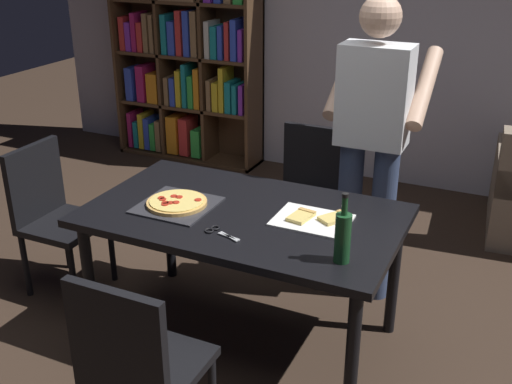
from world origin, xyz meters
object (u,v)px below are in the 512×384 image
(pepperoni_pizza_on_tray, at_px, (177,203))
(wine_bottle, at_px, (343,236))
(kitchen_scissors, at_px, (218,232))
(dining_table, at_px, (244,226))
(chair_far_side, at_px, (308,188))
(chair_left_end, at_px, (52,210))
(bookshelf, at_px, (187,61))
(person_serving_pizza, at_px, (372,135))
(chair_near_camera, at_px, (137,362))

(pepperoni_pizza_on_tray, xyz_separation_m, wine_bottle, (0.93, -0.19, 0.10))
(kitchen_scissors, bearing_deg, dining_table, 88.61)
(dining_table, relative_size, chair_far_side, 1.74)
(dining_table, relative_size, kitchen_scissors, 7.89)
(chair_left_end, xyz_separation_m, bookshelf, (-0.46, 2.37, 0.41))
(chair_far_side, distance_m, kitchen_scissors, 1.23)
(pepperoni_pizza_on_tray, bearing_deg, person_serving_pizza, 46.02)
(person_serving_pizza, relative_size, wine_bottle, 5.54)
(wine_bottle, bearing_deg, chair_left_end, 171.87)
(pepperoni_pizza_on_tray, bearing_deg, bookshelf, 119.49)
(person_serving_pizza, distance_m, kitchen_scissors, 1.11)
(dining_table, xyz_separation_m, bookshelf, (-1.73, 2.37, 0.25))
(chair_far_side, relative_size, bookshelf, 0.46)
(wine_bottle, bearing_deg, person_serving_pizza, 98.73)
(chair_near_camera, height_order, wine_bottle, wine_bottle)
(wine_bottle, bearing_deg, kitchen_scissors, 179.04)
(chair_left_end, relative_size, kitchen_scissors, 4.53)
(wine_bottle, height_order, kitchen_scissors, wine_bottle)
(dining_table, xyz_separation_m, kitchen_scissors, (-0.01, -0.26, 0.08))
(chair_left_end, bearing_deg, person_serving_pizza, 23.07)
(chair_near_camera, bearing_deg, chair_left_end, 143.22)
(chair_near_camera, xyz_separation_m, person_serving_pizza, (0.44, 1.68, 0.49))
(dining_table, distance_m, chair_near_camera, 0.96)
(chair_near_camera, xyz_separation_m, chair_far_side, (0.00, 1.90, 0.00))
(dining_table, height_order, kitchen_scissors, kitchen_scissors)
(dining_table, relative_size, pepperoni_pizza_on_tray, 4.25)
(pepperoni_pizza_on_tray, distance_m, wine_bottle, 0.96)
(wine_bottle, relative_size, kitchen_scissors, 1.59)
(wine_bottle, distance_m, kitchen_scissors, 0.61)
(bookshelf, relative_size, kitchen_scissors, 9.82)
(pepperoni_pizza_on_tray, bearing_deg, wine_bottle, -11.28)
(person_serving_pizza, distance_m, wine_bottle, 1.02)
(chair_near_camera, xyz_separation_m, kitchen_scissors, (-0.01, 0.69, 0.24))
(bookshelf, height_order, wine_bottle, bookshelf)
(dining_table, height_order, bookshelf, bookshelf)
(chair_near_camera, relative_size, wine_bottle, 2.85)
(chair_left_end, bearing_deg, chair_near_camera, -36.78)
(kitchen_scissors, bearing_deg, person_serving_pizza, 65.52)
(dining_table, bearing_deg, chair_left_end, 180.00)
(chair_left_end, xyz_separation_m, person_serving_pizza, (1.71, 0.73, 0.49))
(chair_far_side, height_order, bookshelf, bookshelf)
(bookshelf, distance_m, pepperoni_pizza_on_tray, 2.82)
(chair_left_end, bearing_deg, bookshelf, 100.89)
(dining_table, height_order, chair_left_end, chair_left_end)
(chair_near_camera, bearing_deg, wine_bottle, 48.92)
(bookshelf, bearing_deg, person_serving_pizza, -37.17)
(chair_far_side, height_order, person_serving_pizza, person_serving_pizza)
(chair_near_camera, distance_m, chair_far_side, 1.90)
(chair_left_end, relative_size, pepperoni_pizza_on_tray, 2.44)
(pepperoni_pizza_on_tray, bearing_deg, chair_left_end, 175.08)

